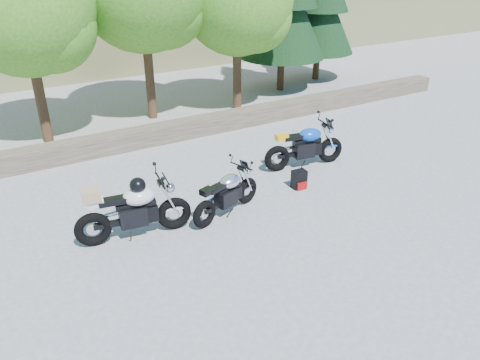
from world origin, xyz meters
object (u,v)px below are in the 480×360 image
white_bike (133,209)px  backpack (299,180)px  silver_bike (227,194)px  blue_bike (305,147)px

white_bike → backpack: size_ratio=5.15×
silver_bike → backpack: 2.01m
white_bike → blue_bike: (4.72, 0.93, -0.07)m
silver_bike → backpack: size_ratio=4.25×
blue_bike → silver_bike: bearing=-149.8°
backpack → blue_bike: bearing=51.2°
silver_bike → white_bike: bearing=156.8°
white_bike → backpack: (3.91, 0.05, -0.39)m
silver_bike → blue_bike: bearing=1.9°
silver_bike → backpack: (1.98, 0.19, -0.25)m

